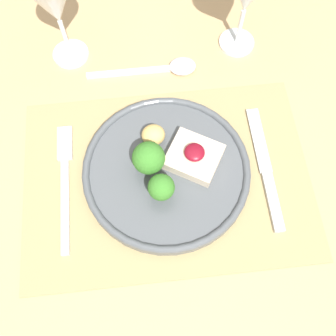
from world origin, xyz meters
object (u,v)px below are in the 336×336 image
at_px(dinner_plate, 168,169).
at_px(spoon, 167,68).
at_px(knife, 267,175).
at_px(wine_glass_far, 53,3).
at_px(fork, 65,177).

distance_m(dinner_plate, spoon, 0.21).
xyz_separation_m(knife, wine_glass_far, (-0.31, 0.28, 0.12)).
xyz_separation_m(fork, spoon, (0.19, 0.19, -0.00)).
bearing_deg(dinner_plate, knife, -8.34).
height_order(knife, spoon, spoon).
distance_m(spoon, wine_glass_far, 0.22).
distance_m(dinner_plate, wine_glass_far, 0.32).
relative_size(fork, spoon, 1.09).
height_order(dinner_plate, wine_glass_far, wine_glass_far).
xyz_separation_m(spoon, wine_glass_far, (-0.17, 0.05, 0.12)).
xyz_separation_m(knife, spoon, (-0.13, 0.23, -0.00)).
xyz_separation_m(dinner_plate, spoon, (0.02, 0.20, -0.01)).
relative_size(dinner_plate, spoon, 1.34).
distance_m(dinner_plate, fork, 0.16).
height_order(fork, spoon, spoon).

